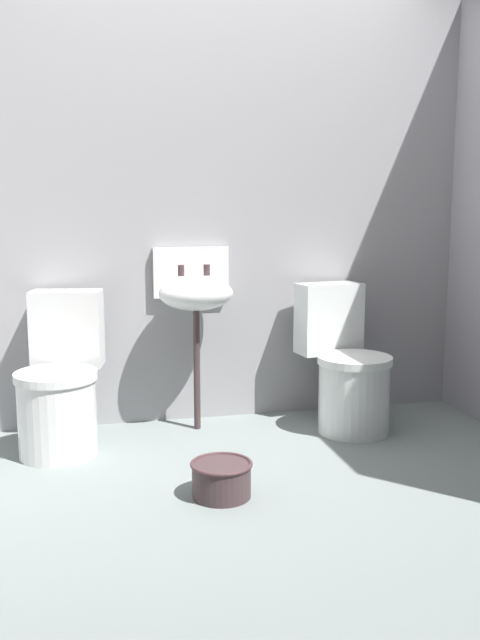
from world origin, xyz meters
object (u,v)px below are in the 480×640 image
(toilet_left, at_px, (60,387))
(sink, at_px, (195,292))
(bucket, at_px, (221,478))
(toilet_right, at_px, (346,371))

(toilet_left, xyz_separation_m, sink, (0.72, 0.19, 0.43))
(bucket, bearing_deg, toilet_left, 131.06)
(toilet_left, bearing_deg, toilet_right, -168.69)
(sink, xyz_separation_m, bucket, (-0.05, -0.95, -0.67))
(sink, height_order, bucket, sink)
(toilet_right, bearing_deg, toilet_left, -7.81)
(toilet_left, distance_m, toilet_right, 1.52)
(bucket, bearing_deg, toilet_right, 41.65)
(sink, distance_m, bucket, 1.17)
(toilet_left, bearing_deg, bucket, 142.38)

